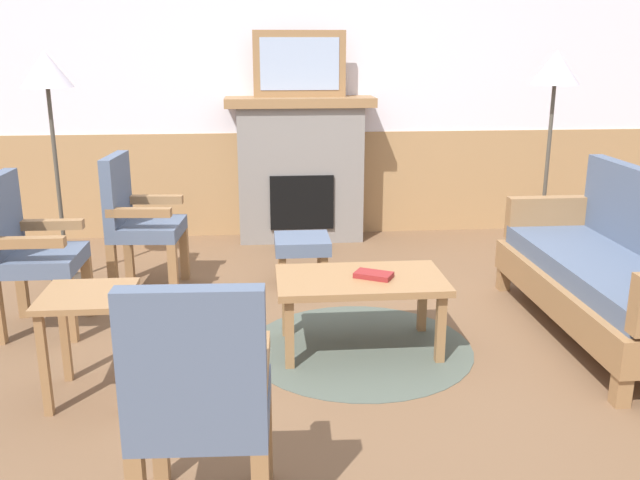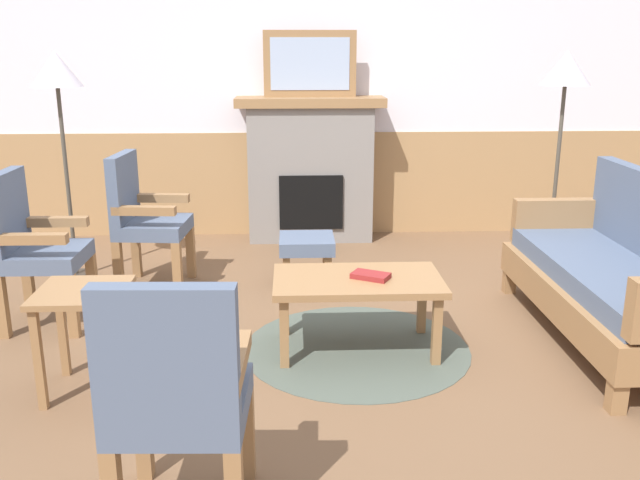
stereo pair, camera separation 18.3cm
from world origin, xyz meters
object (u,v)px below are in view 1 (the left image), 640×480
armchair_by_window_left (27,246)px  side_table (89,315)px  fireplace (300,168)px  book_on_table (374,275)px  framed_picture (300,64)px  armchair_near_fireplace (137,217)px  armchair_front_left (200,395)px  coffee_table (360,286)px  floor_lamp_by_couch (555,82)px  couch (612,273)px  footstool (302,247)px  floor_lamp_by_chairs (47,84)px

armchair_by_window_left → side_table: 1.07m
fireplace → side_table: bearing=-113.2°
book_on_table → framed_picture: bearing=96.4°
armchair_near_fireplace → armchair_front_left: (0.65, -2.65, 0.00)m
coffee_table → floor_lamp_by_couch: floor_lamp_by_couch is taller
couch → footstool: (-1.80, 1.09, -0.11)m
couch → coffee_table: 1.54m
armchair_near_fireplace → side_table: size_ratio=1.78×
fireplace → side_table: 3.10m
armchair_near_fireplace → armchair_by_window_left: (-0.54, -0.70, 0.00)m
armchair_by_window_left → side_table: (0.57, -0.90, -0.10)m
armchair_near_fireplace → armchair_front_left: bearing=-76.1°
framed_picture → side_table: size_ratio=1.45×
armchair_by_window_left → armchair_near_fireplace: bearing=52.3°
floor_lamp_by_couch → floor_lamp_by_chairs: same height
side_table → coffee_table: bearing=17.3°
couch → fireplace: bearing=126.6°
fireplace → armchair_near_fireplace: (-1.24, -1.24, -0.11)m
floor_lamp_by_couch → armchair_front_left: bearing=-130.0°
armchair_front_left → side_table: (-0.63, 1.05, -0.10)m
book_on_table → floor_lamp_by_chairs: 2.71m
footstool → armchair_front_left: size_ratio=0.41×
couch → side_table: bearing=-170.3°
couch → floor_lamp_by_chairs: floor_lamp_by_chairs is taller
couch → book_on_table: bearing=-176.8°
fireplace → book_on_table: 2.44m
couch → armchair_front_left: same height
armchair_near_fireplace → footstool: bearing=0.1°
book_on_table → armchair_near_fireplace: 1.92m
coffee_table → floor_lamp_by_chairs: floor_lamp_by_chairs is taller
armchair_by_window_left → armchair_front_left: same height
framed_picture → side_table: bearing=-113.2°
couch → coffee_table: size_ratio=1.88×
couch → footstool: 2.11m
side_table → fireplace: bearing=66.8°
couch → floor_lamp_by_couch: 1.72m
coffee_table → floor_lamp_by_couch: size_ratio=0.57×
coffee_table → armchair_by_window_left: size_ratio=0.98×
coffee_table → armchair_front_left: 1.69m
framed_picture → coffee_table: bearing=-85.3°
armchair_near_fireplace → framed_picture: bearing=45.0°
armchair_near_fireplace → floor_lamp_by_couch: (3.10, 0.26, 0.91)m
fireplace → framed_picture: (0.00, 0.00, 0.91)m
floor_lamp_by_chairs → coffee_table: bearing=-34.3°
footstool → coffee_table: bearing=-77.2°
framed_picture → couch: size_ratio=0.44×
fireplace → floor_lamp_by_chairs: floor_lamp_by_chairs is taller
coffee_table → side_table: size_ratio=1.75×
coffee_table → armchair_by_window_left: armchair_by_window_left is taller
fireplace → couch: size_ratio=0.72×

